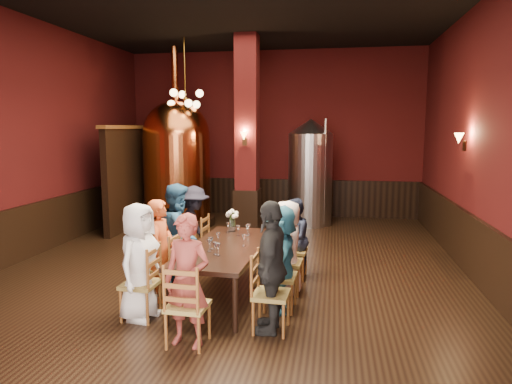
% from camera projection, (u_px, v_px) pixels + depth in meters
% --- Properties ---
extents(room, '(10.00, 10.02, 4.50)m').
position_uv_depth(room, '(233.00, 138.00, 7.70)').
color(room, black).
rests_on(room, ground).
extents(wainscot_right, '(0.08, 9.90, 1.00)m').
position_uv_depth(wainscot_right, '(476.00, 249.00, 7.28)').
color(wainscot_right, black).
rests_on(wainscot_right, ground).
extents(wainscot_back, '(7.90, 0.08, 1.00)m').
position_uv_depth(wainscot_back, '(272.00, 197.00, 12.79)').
color(wainscot_back, black).
rests_on(wainscot_back, ground).
extents(wainscot_left, '(0.08, 9.90, 1.00)m').
position_uv_depth(wainscot_left, '(30.00, 230.00, 8.62)').
color(wainscot_left, black).
rests_on(wainscot_left, ground).
extents(column, '(0.58, 0.58, 4.50)m').
position_uv_depth(column, '(247.00, 135.00, 10.49)').
color(column, '#470F0F').
rests_on(column, ground).
extents(partition, '(0.22, 3.50, 2.40)m').
position_uv_depth(partition, '(138.00, 177.00, 11.51)').
color(partition, black).
rests_on(partition, ground).
extents(pendant_cluster, '(0.90, 0.90, 1.70)m').
position_uv_depth(pendant_cluster, '(185.00, 99.00, 10.72)').
color(pendant_cluster, '#A57226').
rests_on(pendant_cluster, room).
extents(sconce_wall, '(0.20, 0.20, 0.36)m').
position_uv_depth(sconce_wall, '(465.00, 141.00, 7.83)').
color(sconce_wall, black).
rests_on(sconce_wall, room).
extents(sconce_column, '(0.20, 0.20, 0.36)m').
position_uv_depth(sconce_column, '(245.00, 138.00, 10.20)').
color(sconce_column, black).
rests_on(sconce_column, column).
extents(dining_table, '(1.10, 2.44, 0.75)m').
position_uv_depth(dining_table, '(226.00, 250.00, 6.57)').
color(dining_table, black).
rests_on(dining_table, ground).
extents(chair_0, '(0.48, 0.48, 0.92)m').
position_uv_depth(chair_0, '(140.00, 284.00, 5.81)').
color(chair_0, brown).
rests_on(chair_0, ground).
extents(person_0, '(0.59, 0.80, 1.50)m').
position_uv_depth(person_0, '(139.00, 262.00, 5.77)').
color(person_0, white).
rests_on(person_0, ground).
extents(chair_1, '(0.48, 0.48, 0.92)m').
position_uv_depth(chair_1, '(162.00, 268.00, 6.46)').
color(chair_1, brown).
rests_on(chair_1, ground).
extents(person_1, '(0.35, 0.53, 1.44)m').
position_uv_depth(person_1, '(161.00, 250.00, 6.42)').
color(person_1, '#C34D21').
rests_on(person_1, ground).
extents(chair_2, '(0.48, 0.48, 0.92)m').
position_uv_depth(chair_2, '(179.00, 255.00, 7.10)').
color(chair_2, brown).
rests_on(chair_2, ground).
extents(person_2, '(0.52, 0.83, 1.59)m').
position_uv_depth(person_2, '(179.00, 234.00, 7.05)').
color(person_2, navy).
rests_on(person_2, ground).
extents(chair_3, '(0.48, 0.48, 0.92)m').
position_uv_depth(chair_3, '(194.00, 245.00, 7.75)').
color(chair_3, brown).
rests_on(chair_3, ground).
extents(person_3, '(0.63, 0.99, 1.46)m').
position_uv_depth(person_3, '(194.00, 229.00, 7.71)').
color(person_3, black).
rests_on(person_3, ground).
extents(chair_4, '(0.48, 0.48, 0.92)m').
position_uv_depth(chair_4, '(271.00, 294.00, 5.45)').
color(chair_4, brown).
rests_on(chair_4, ground).
extents(person_4, '(0.40, 0.94, 1.59)m').
position_uv_depth(person_4, '(271.00, 267.00, 5.41)').
color(person_4, black).
rests_on(person_4, ground).
extents(chair_5, '(0.48, 0.48, 0.92)m').
position_uv_depth(chair_5, '(280.00, 276.00, 6.10)').
color(chair_5, brown).
rests_on(chair_5, ground).
extents(person_5, '(0.62, 1.37, 1.43)m').
position_uv_depth(person_5, '(280.00, 258.00, 6.07)').
color(person_5, teal).
rests_on(person_5, ground).
extents(chair_6, '(0.48, 0.48, 0.92)m').
position_uv_depth(chair_6, '(287.00, 262.00, 6.74)').
color(chair_6, brown).
rests_on(chair_6, ground).
extents(person_6, '(0.60, 0.77, 1.38)m').
position_uv_depth(person_6, '(288.00, 247.00, 6.71)').
color(person_6, white).
rests_on(person_6, ground).
extents(chair_7, '(0.48, 0.48, 0.92)m').
position_uv_depth(chair_7, '(293.00, 250.00, 7.39)').
color(chair_7, brown).
rests_on(chair_7, ground).
extents(person_7, '(0.40, 0.67, 1.31)m').
position_uv_depth(person_7, '(294.00, 239.00, 7.36)').
color(person_7, '#1C2339').
rests_on(person_7, ground).
extents(chair_8, '(0.48, 0.48, 0.92)m').
position_uv_depth(chair_8, '(188.00, 305.00, 5.10)').
color(chair_8, brown).
rests_on(chair_8, ground).
extents(person_8, '(0.60, 0.46, 1.50)m').
position_uv_depth(person_8, '(187.00, 280.00, 5.06)').
color(person_8, brown).
rests_on(person_8, ground).
extents(copper_kettle, '(1.85, 1.85, 4.36)m').
position_uv_depth(copper_kettle, '(177.00, 162.00, 11.32)').
color(copper_kettle, black).
rests_on(copper_kettle, ground).
extents(steel_vessel, '(1.23, 1.23, 2.64)m').
position_uv_depth(steel_vessel, '(310.00, 172.00, 11.39)').
color(steel_vessel, '#B2B2B7').
rests_on(steel_vessel, ground).
extents(rose_vase, '(0.22, 0.22, 0.37)m').
position_uv_depth(rose_vase, '(232.00, 217.00, 7.41)').
color(rose_vase, white).
rests_on(rose_vase, dining_table).
extents(wine_glass_0, '(0.07, 0.07, 0.17)m').
position_uv_depth(wine_glass_0, '(218.00, 238.00, 6.62)').
color(wine_glass_0, white).
rests_on(wine_glass_0, dining_table).
extents(wine_glass_1, '(0.07, 0.07, 0.17)m').
position_uv_depth(wine_glass_1, '(209.00, 246.00, 6.22)').
color(wine_glass_1, white).
rests_on(wine_glass_1, dining_table).
extents(wine_glass_2, '(0.07, 0.07, 0.17)m').
position_uv_depth(wine_glass_2, '(211.00, 243.00, 6.34)').
color(wine_glass_2, white).
rests_on(wine_glass_2, dining_table).
extents(wine_glass_3, '(0.07, 0.07, 0.17)m').
position_uv_depth(wine_glass_3, '(218.00, 250.00, 6.02)').
color(wine_glass_3, white).
rests_on(wine_glass_3, dining_table).
extents(wine_glass_4, '(0.07, 0.07, 0.17)m').
position_uv_depth(wine_glass_4, '(228.00, 228.00, 7.32)').
color(wine_glass_4, white).
rests_on(wine_glass_4, dining_table).
extents(wine_glass_5, '(0.07, 0.07, 0.17)m').
position_uv_depth(wine_glass_5, '(215.00, 248.00, 6.07)').
color(wine_glass_5, white).
rests_on(wine_glass_5, dining_table).
extents(wine_glass_6, '(0.07, 0.07, 0.17)m').
position_uv_depth(wine_glass_6, '(247.00, 230.00, 7.14)').
color(wine_glass_6, white).
rests_on(wine_glass_6, dining_table).
extents(wine_glass_7, '(0.07, 0.07, 0.17)m').
position_uv_depth(wine_glass_7, '(238.00, 231.00, 7.12)').
color(wine_glass_7, white).
rests_on(wine_glass_7, dining_table).
extents(wine_glass_8, '(0.07, 0.07, 0.17)m').
position_uv_depth(wine_glass_8, '(244.00, 240.00, 6.51)').
color(wine_glass_8, white).
rests_on(wine_glass_8, dining_table).
extents(wine_glass_9, '(0.07, 0.07, 0.17)m').
position_uv_depth(wine_glass_9, '(249.00, 229.00, 7.21)').
color(wine_glass_9, white).
rests_on(wine_glass_9, dining_table).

